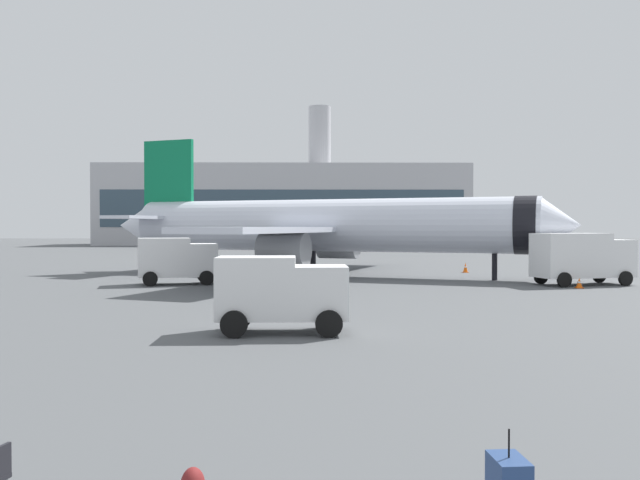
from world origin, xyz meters
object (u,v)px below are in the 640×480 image
(airplane_at_gate, at_px, (324,226))
(cargo_van, at_px, (280,290))
(fuel_truck, at_px, (582,256))
(safety_cone_mid, at_px, (465,268))
(service_truck, at_px, (177,259))
(safety_cone_near, at_px, (579,283))

(airplane_at_gate, relative_size, cargo_van, 7.76)
(fuel_truck, bearing_deg, safety_cone_mid, 112.30)
(service_truck, bearing_deg, cargo_van, -69.11)
(airplane_at_gate, bearing_deg, fuel_truck, -27.00)
(airplane_at_gate, xyz_separation_m, safety_cone_near, (14.82, -10.19, -3.36))
(safety_cone_near, bearing_deg, airplane_at_gate, 145.47)
(airplane_at_gate, distance_m, safety_cone_near, 18.30)
(cargo_van, bearing_deg, safety_cone_near, 44.47)
(safety_cone_mid, bearing_deg, cargo_van, -113.70)
(service_truck, relative_size, cargo_van, 1.17)
(airplane_at_gate, distance_m, cargo_van, 26.77)
(safety_cone_near, height_order, safety_cone_mid, safety_cone_mid)
(cargo_van, relative_size, safety_cone_mid, 5.69)
(fuel_truck, distance_m, cargo_van, 25.66)
(service_truck, distance_m, cargo_van, 20.67)
(fuel_truck, relative_size, cargo_van, 1.44)
(safety_cone_mid, bearing_deg, airplane_at_gate, -163.99)
(airplane_at_gate, bearing_deg, service_truck, -141.82)
(service_truck, xyz_separation_m, safety_cone_mid, (20.46, 10.51, -1.22))
(airplane_at_gate, relative_size, fuel_truck, 5.39)
(airplane_at_gate, relative_size, safety_cone_near, 56.50)
(service_truck, xyz_separation_m, safety_cone_near, (24.10, -2.89, -1.31))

